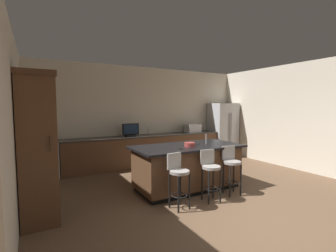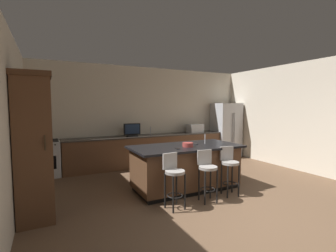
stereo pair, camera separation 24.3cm
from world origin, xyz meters
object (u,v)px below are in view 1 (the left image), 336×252
object	(u,v)px
cabinet_tower	(37,146)
microwave	(192,128)
refrigerator	(223,130)
bar_stool_center	(210,171)
kitchen_island	(187,167)
range_oven	(43,160)
bar_stool_left	(178,176)
fruit_bowl	(190,145)
bar_stool_right	(231,166)
tv_remote	(196,144)
cell_phone	(180,148)
tv_monitor	(131,131)

from	to	relation	value
cabinet_tower	microwave	world-z (taller)	cabinet_tower
refrigerator	bar_stool_center	world-z (taller)	refrigerator
kitchen_island	cabinet_tower	bearing A→B (deg)	-175.16
range_oven	bar_stool_left	bearing A→B (deg)	-57.53
fruit_bowl	bar_stool_right	bearing A→B (deg)	-40.49
kitchen_island	range_oven	bearing A→B (deg)	138.81
range_oven	bar_stool_right	distance (m)	4.47
kitchen_island	tv_remote	xyz separation A→B (m)	(0.26, 0.07, 0.47)
cabinet_tower	bar_stool_right	size ratio (longest dim) A/B	2.38
bar_stool_left	fruit_bowl	bearing A→B (deg)	35.74
range_oven	fruit_bowl	bearing A→B (deg)	-43.35
range_oven	microwave	xyz separation A→B (m)	(4.45, 0.00, 0.58)
tv_remote	microwave	bearing A→B (deg)	29.35
bar_stool_center	fruit_bowl	bearing A→B (deg)	102.24
bar_stool_right	cell_phone	world-z (taller)	bar_stool_right
microwave	bar_stool_center	size ratio (longest dim) A/B	0.51
kitchen_island	bar_stool_center	size ratio (longest dim) A/B	2.47
range_oven	cell_phone	size ratio (longest dim) A/B	6.15
bar_stool_right	fruit_bowl	bearing A→B (deg)	150.12
kitchen_island	tv_remote	size ratio (longest dim) A/B	13.77
kitchen_island	refrigerator	size ratio (longest dim) A/B	1.25
cell_phone	tv_remote	size ratio (longest dim) A/B	0.88
kitchen_island	bar_stool_right	world-z (taller)	bar_stool_right
cabinet_tower	bar_stool_left	distance (m)	2.26
tv_monitor	bar_stool_left	world-z (taller)	tv_monitor
range_oven	cell_phone	bearing A→B (deg)	-47.93
kitchen_island	tv_monitor	size ratio (longest dim) A/B	4.81
kitchen_island	cabinet_tower	xyz separation A→B (m)	(-2.81, -0.24, 0.70)
cabinet_tower	microwave	size ratio (longest dim) A/B	4.74
microwave	bar_stool_right	distance (m)	3.29
tv_monitor	fruit_bowl	bearing A→B (deg)	-81.22
bar_stool_left	cell_phone	distance (m)	0.73
cell_phone	bar_stool_center	bearing A→B (deg)	-43.20
bar_stool_left	bar_stool_center	bearing A→B (deg)	-7.03
tv_monitor	fruit_bowl	size ratio (longest dim) A/B	2.19
kitchen_island	tv_monitor	bearing A→B (deg)	100.37
refrigerator	cabinet_tower	world-z (taller)	cabinet_tower
kitchen_island	fruit_bowl	world-z (taller)	fruit_bowl
refrigerator	bar_stool_right	world-z (taller)	refrigerator
refrigerator	tv_remote	bearing A→B (deg)	-141.31
microwave	cell_phone	size ratio (longest dim) A/B	3.20
range_oven	microwave	bearing A→B (deg)	0.01
bar_stool_right	tv_remote	size ratio (longest dim) A/B	5.63
refrigerator	bar_stool_center	size ratio (longest dim) A/B	1.98
bar_stool_center	tv_remote	world-z (taller)	tv_remote
cell_phone	refrigerator	bearing A→B (deg)	49.70
cell_phone	kitchen_island	bearing A→B (deg)	48.28
bar_stool_right	bar_stool_center	bearing A→B (deg)	-162.70
bar_stool_center	tv_remote	xyz separation A→B (m)	(0.25, 0.83, 0.38)
refrigerator	cell_phone	xyz separation A→B (m)	(-3.38, -2.54, 0.01)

